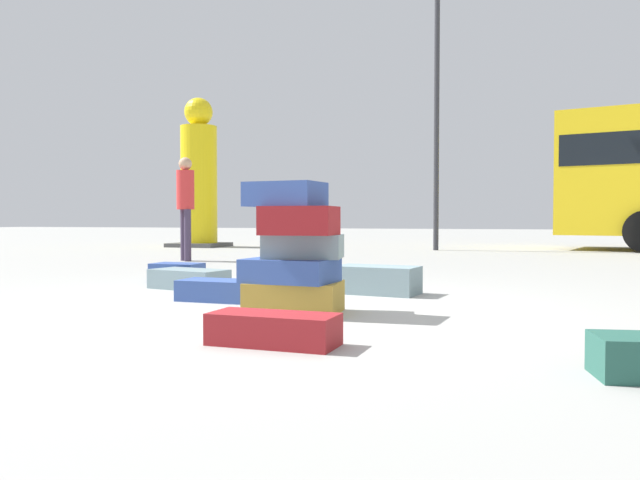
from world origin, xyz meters
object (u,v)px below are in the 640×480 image
(suitcase_maroon_foreground_near, at_px, (274,329))
(suitcase_slate_foreground_far, at_px, (377,280))
(suitcase_navy_left_side, at_px, (177,273))
(lamp_post, at_px, (437,55))
(suitcase_slate_white_trunk, at_px, (189,279))
(suitcase_tower, at_px, (295,255))
(yellow_dummy_statue, at_px, (199,181))
(person_bearded_onlooker, at_px, (185,199))
(suitcase_navy_upright_blue, at_px, (216,290))

(suitcase_maroon_foreground_near, relative_size, suitcase_slate_foreground_far, 0.94)
(suitcase_navy_left_side, xyz_separation_m, lamp_post, (1.86, 8.26, 4.31))
(suitcase_maroon_foreground_near, bearing_deg, suitcase_slate_white_trunk, 130.35)
(suitcase_tower, bearing_deg, yellow_dummy_statue, 121.95)
(suitcase_navy_left_side, distance_m, suitcase_maroon_foreground_near, 3.79)
(suitcase_navy_left_side, xyz_separation_m, yellow_dummy_statue, (-4.17, 8.22, 1.58))
(suitcase_slate_foreground_far, relative_size, person_bearded_onlooker, 0.44)
(suitcase_maroon_foreground_near, xyz_separation_m, person_bearded_onlooker, (-4.10, 6.23, 0.97))
(suitcase_navy_upright_blue, xyz_separation_m, suitcase_navy_left_side, (-1.15, 1.29, 0.02))
(suitcase_tower, relative_size, person_bearded_onlooker, 0.57)
(lamp_post, bearing_deg, suitcase_navy_left_side, -102.68)
(suitcase_navy_upright_blue, distance_m, suitcase_maroon_foreground_near, 2.06)
(suitcase_navy_left_side, distance_m, lamp_post, 9.50)
(suitcase_maroon_foreground_near, relative_size, suitcase_slate_white_trunk, 0.94)
(suitcase_navy_upright_blue, height_order, suitcase_navy_left_side, suitcase_navy_left_side)
(suitcase_tower, height_order, suitcase_maroon_foreground_near, suitcase_tower)
(suitcase_slate_foreground_far, bearing_deg, suitcase_slate_white_trunk, -167.01)
(suitcase_navy_upright_blue, height_order, lamp_post, lamp_post)
(suitcase_tower, height_order, yellow_dummy_statue, yellow_dummy_statue)
(person_bearded_onlooker, distance_m, yellow_dummy_statue, 5.55)
(suitcase_slate_white_trunk, distance_m, suitcase_slate_foreground_far, 1.95)
(suitcase_navy_upright_blue, distance_m, suitcase_navy_left_side, 1.73)
(suitcase_tower, distance_m, person_bearded_onlooker, 6.34)
(suitcase_navy_upright_blue, distance_m, person_bearded_onlooker, 5.48)
(lamp_post, bearing_deg, suitcase_navy_upright_blue, -94.23)
(suitcase_navy_left_side, height_order, person_bearded_onlooker, person_bearded_onlooker)
(suitcase_maroon_foreground_near, xyz_separation_m, suitcase_slate_white_trunk, (-1.91, 2.44, 0.01))
(suitcase_slate_foreground_far, distance_m, lamp_post, 9.65)
(suitcase_navy_left_side, height_order, yellow_dummy_statue, yellow_dummy_statue)
(yellow_dummy_statue, relative_size, lamp_post, 0.55)
(suitcase_slate_foreground_far, bearing_deg, suitcase_navy_left_side, 179.52)
(suitcase_tower, xyz_separation_m, yellow_dummy_statue, (-6.23, 9.99, 1.24))
(person_bearded_onlooker, bearing_deg, lamp_post, 98.47)
(suitcase_tower, relative_size, suitcase_navy_left_side, 1.85)
(person_bearded_onlooker, bearing_deg, suitcase_maroon_foreground_near, -12.35)
(person_bearded_onlooker, bearing_deg, suitcase_navy_left_side, -17.61)
(suitcase_slate_white_trunk, height_order, yellow_dummy_statue, yellow_dummy_statue)
(suitcase_slate_white_trunk, xyz_separation_m, suitcase_slate_foreground_far, (1.94, 0.16, 0.03))
(suitcase_slate_foreground_far, xyz_separation_m, yellow_dummy_statue, (-6.56, 8.59, 1.55))
(suitcase_navy_left_side, xyz_separation_m, person_bearded_onlooker, (-1.74, 3.26, 0.95))
(person_bearded_onlooker, relative_size, lamp_post, 0.26)
(suitcase_maroon_foreground_near, relative_size, lamp_post, 0.11)
(suitcase_slate_white_trunk, bearing_deg, suitcase_slate_foreground_far, 17.35)
(suitcase_tower, xyz_separation_m, suitcase_maroon_foreground_near, (0.30, -1.19, -0.35))
(suitcase_slate_foreground_far, bearing_deg, suitcase_maroon_foreground_near, -82.40)
(suitcase_navy_left_side, height_order, lamp_post, lamp_post)
(suitcase_maroon_foreground_near, bearing_deg, suitcase_navy_upright_blue, 128.15)
(suitcase_navy_left_side, bearing_deg, suitcase_slate_white_trunk, -49.14)
(suitcase_navy_left_side, distance_m, yellow_dummy_statue, 9.35)
(suitcase_navy_left_side, bearing_deg, suitcase_navy_upright_blue, -47.83)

